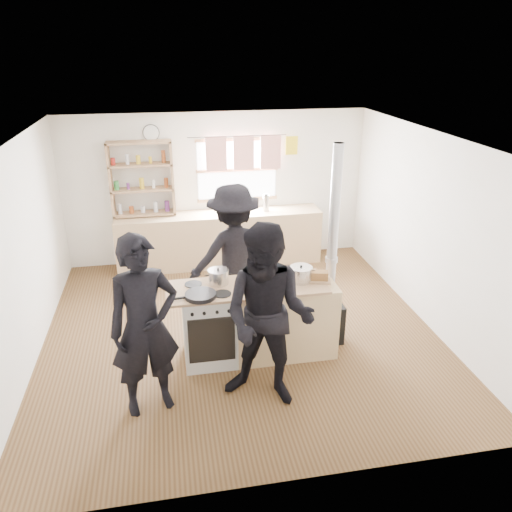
% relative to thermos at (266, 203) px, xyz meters
% --- Properties ---
extents(ground, '(5.00, 5.00, 0.01)m').
position_rel_thermos_xyz_m(ground, '(-0.79, -2.22, -1.04)').
color(ground, brown).
rests_on(ground, ground).
extents(back_counter, '(3.40, 0.55, 0.90)m').
position_rel_thermos_xyz_m(back_counter, '(-0.79, 0.00, -0.59)').
color(back_counter, tan).
rests_on(back_counter, ground).
extents(shelving_unit, '(1.00, 0.28, 1.20)m').
position_rel_thermos_xyz_m(shelving_unit, '(-1.99, 0.12, 0.48)').
color(shelving_unit, tan).
rests_on(shelving_unit, back_counter).
extents(thermos, '(0.10, 0.10, 0.27)m').
position_rel_thermos_xyz_m(thermos, '(0.00, 0.00, 0.00)').
color(thermos, silver).
rests_on(thermos, back_counter).
extents(cooking_island, '(1.97, 0.64, 0.93)m').
position_rel_thermos_xyz_m(cooking_island, '(-0.65, -2.77, -0.57)').
color(cooking_island, silver).
rests_on(cooking_island, ground).
extents(skillet_greens, '(0.38, 0.38, 0.05)m').
position_rel_thermos_xyz_m(skillet_greens, '(-1.33, -2.95, -0.08)').
color(skillet_greens, black).
rests_on(skillet_greens, cooking_island).
extents(roast_tray, '(0.34, 0.30, 0.07)m').
position_rel_thermos_xyz_m(roast_tray, '(-0.66, -2.83, -0.07)').
color(roast_tray, silver).
rests_on(roast_tray, cooking_island).
extents(stockpot_stove, '(0.24, 0.24, 0.19)m').
position_rel_thermos_xyz_m(stockpot_stove, '(-1.10, -2.64, -0.02)').
color(stockpot_stove, silver).
rests_on(stockpot_stove, cooking_island).
extents(stockpot_counter, '(0.27, 0.27, 0.20)m').
position_rel_thermos_xyz_m(stockpot_counter, '(-0.15, -2.75, -0.02)').
color(stockpot_counter, '#BBBBBE').
rests_on(stockpot_counter, cooking_island).
extents(bread_board, '(0.32, 0.26, 0.12)m').
position_rel_thermos_xyz_m(bread_board, '(0.06, -2.79, -0.06)').
color(bread_board, tan).
rests_on(bread_board, cooking_island).
extents(flue_heater, '(0.35, 0.35, 2.50)m').
position_rel_thermos_xyz_m(flue_heater, '(0.26, -2.62, -0.39)').
color(flue_heater, black).
rests_on(flue_heater, ground).
extents(person_near_left, '(0.79, 0.62, 1.90)m').
position_rel_thermos_xyz_m(person_near_left, '(-1.92, -3.50, -0.09)').
color(person_near_left, black).
rests_on(person_near_left, ground).
extents(person_near_right, '(1.18, 1.09, 1.96)m').
position_rel_thermos_xyz_m(person_near_right, '(-0.71, -3.60, -0.06)').
color(person_near_right, black).
rests_on(person_near_right, ground).
extents(person_far, '(1.33, 0.93, 1.88)m').
position_rel_thermos_xyz_m(person_far, '(-0.81, -1.84, -0.10)').
color(person_far, black).
rests_on(person_far, ground).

